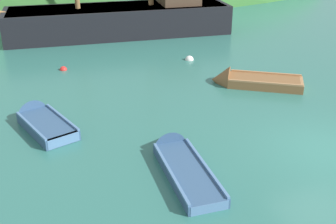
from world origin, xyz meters
TOP-DOWN VIEW (x-y plane):
  - ground_plane at (0.00, 0.00)m, footprint 120.00×120.00m
  - sailing_ship at (-3.05, 15.40)m, footprint 15.68×4.07m
  - rowboat_near_dock at (0.25, 5.66)m, footprint 3.86×2.99m
  - rowboat_outer_left at (-4.58, 0.66)m, footprint 1.13×3.92m
  - rowboat_portside at (-8.24, 4.44)m, footprint 2.13×3.33m
  - buoy_red at (-7.02, 9.99)m, footprint 0.34×0.34m
  - buoy_white at (-0.95, 9.59)m, footprint 0.42×0.42m

SIDE VIEW (x-z plane):
  - ground_plane at x=0.00m, z-range 0.00..0.00m
  - buoy_red at x=-7.02m, z-range -0.17..0.17m
  - buoy_white at x=-0.95m, z-range -0.21..0.21m
  - rowboat_outer_left at x=-4.58m, z-range -0.44..0.59m
  - rowboat_portside at x=-8.24m, z-range -0.44..0.66m
  - rowboat_near_dock at x=0.25m, z-range -0.50..0.73m
  - sailing_ship at x=-3.05m, z-range -5.16..6.42m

